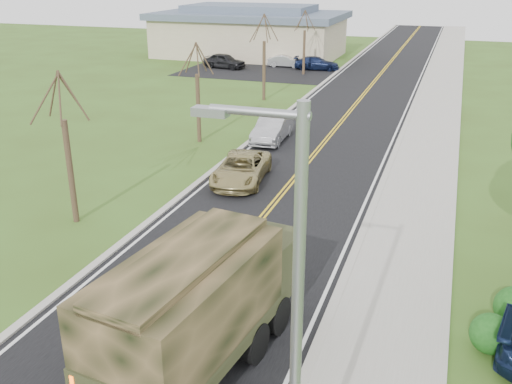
% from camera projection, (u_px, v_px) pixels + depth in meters
% --- Properties ---
extents(road, '(8.00, 120.00, 0.01)m').
position_uv_depth(road, '(367.00, 91.00, 47.29)').
color(road, black).
rests_on(road, ground).
extents(curb_right, '(0.30, 120.00, 0.12)m').
position_uv_depth(curb_right, '(418.00, 94.00, 46.00)').
color(curb_right, '#9E998E').
rests_on(curb_right, ground).
extents(sidewalk_right, '(3.20, 120.00, 0.10)m').
position_uv_depth(sidewalk_right, '(441.00, 95.00, 45.47)').
color(sidewalk_right, '#9E998E').
rests_on(sidewalk_right, ground).
extents(curb_left, '(0.30, 120.00, 0.10)m').
position_uv_depth(curb_left, '(318.00, 87.00, 48.54)').
color(curb_left, '#9E998E').
rests_on(curb_left, ground).
extents(street_light, '(1.65, 0.22, 8.00)m').
position_uv_depth(street_light, '(290.00, 334.00, 8.59)').
color(street_light, gray).
rests_on(street_light, ground).
extents(bare_tree_a, '(1.93, 2.26, 6.08)m').
position_uv_depth(bare_tree_a, '(69.00, 160.00, 22.12)').
color(bare_tree_a, '#38281C').
rests_on(bare_tree_a, ground).
extents(bare_tree_b, '(1.83, 2.14, 5.73)m').
position_uv_depth(bare_tree_b, '(198.00, 100.00, 32.71)').
color(bare_tree_b, '#38281C').
rests_on(bare_tree_b, ground).
extents(bare_tree_c, '(2.04, 2.39, 6.42)m').
position_uv_depth(bare_tree_c, '(264.00, 64.00, 43.14)').
color(bare_tree_c, '#38281C').
rests_on(bare_tree_c, ground).
extents(bare_tree_d, '(1.88, 2.20, 5.91)m').
position_uv_depth(bare_tree_d, '(304.00, 47.00, 53.77)').
color(bare_tree_d, '#38281C').
rests_on(bare_tree_d, ground).
extents(commercial_building, '(25.50, 21.50, 5.65)m').
position_uv_depth(commercial_building, '(250.00, 32.00, 65.22)').
color(commercial_building, tan).
rests_on(commercial_building, ground).
extents(military_truck, '(3.36, 7.33, 3.53)m').
position_uv_depth(military_truck, '(201.00, 299.00, 13.92)').
color(military_truck, black).
rests_on(military_truck, ground).
extents(suv_champagne, '(2.76, 5.00, 1.33)m').
position_uv_depth(suv_champagne, '(241.00, 169.00, 27.09)').
color(suv_champagne, tan).
rests_on(suv_champagne, ground).
extents(sedan_silver, '(1.72, 4.49, 1.46)m').
position_uv_depth(sedan_silver, '(272.00, 129.00, 33.48)').
color(sedan_silver, '#A5A5AA').
rests_on(sedan_silver, ground).
extents(lot_car_dark, '(4.64, 2.47, 1.50)m').
position_uv_depth(lot_car_dark, '(224.00, 61.00, 57.67)').
color(lot_car_dark, black).
rests_on(lot_car_dark, ground).
extents(lot_car_silver, '(3.70, 1.53, 1.19)m').
position_uv_depth(lot_car_silver, '(285.00, 61.00, 58.47)').
color(lot_car_silver, '#BABABF').
rests_on(lot_car_silver, ground).
extents(lot_car_navy, '(4.63, 2.31, 1.29)m').
position_uv_depth(lot_car_navy, '(317.00, 63.00, 56.84)').
color(lot_car_navy, '#0E1633').
rests_on(lot_car_navy, ground).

